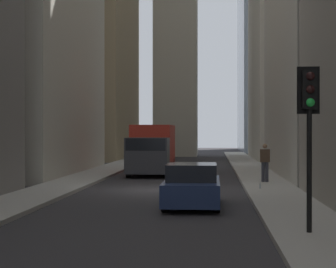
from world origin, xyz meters
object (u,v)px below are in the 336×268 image
object	(u,v)px
traffic_light_foreground	(309,110)
discarded_bottle	(260,186)
delivery_truck	(152,149)
pedestrian	(265,161)
sedan_navy	(192,187)

from	to	relation	value
traffic_light_foreground	discarded_bottle	distance (m)	10.99
delivery_truck	pedestrian	distance (m)	8.48
discarded_bottle	pedestrian	bearing A→B (deg)	-8.09
sedan_navy	pedestrian	distance (m)	8.99
traffic_light_foreground	pedestrian	bearing A→B (deg)	-0.80
pedestrian	delivery_truck	bearing A→B (deg)	43.94
sedan_navy	traffic_light_foreground	xyz separation A→B (m)	(-5.61, -2.88, 2.28)
delivery_truck	discarded_bottle	distance (m)	10.98
pedestrian	discarded_bottle	xyz separation A→B (m)	(-3.39, 0.48, -0.86)
sedan_navy	discarded_bottle	xyz separation A→B (m)	(5.04, -2.60, -0.42)
delivery_truck	pedestrian	world-z (taller)	delivery_truck
pedestrian	discarded_bottle	world-z (taller)	pedestrian
sedan_navy	traffic_light_foreground	distance (m)	6.71
delivery_truck	traffic_light_foreground	bearing A→B (deg)	-164.25
sedan_navy	discarded_bottle	distance (m)	5.69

